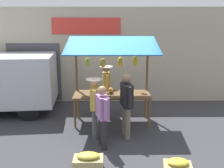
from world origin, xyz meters
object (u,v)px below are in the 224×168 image
market_stall (112,71)px  vendor_with_sunhat (106,86)px  shopper_in_grey_tee (102,113)px  shopper_with_ponytail (127,101)px  produce_crate_near (88,163)px  shopper_in_striped_shirt (94,103)px

market_stall → vendor_with_sunhat: (0.17, -0.72, -0.62)m
vendor_with_sunhat → shopper_in_grey_tee: size_ratio=1.05×
vendor_with_sunhat → shopper_in_grey_tee: (0.06, 2.30, -0.07)m
shopper_in_grey_tee → vendor_with_sunhat: bearing=-18.6°
shopper_in_grey_tee → shopper_with_ponytail: (-0.60, -0.56, 0.12)m
shopper_in_grey_tee → shopper_with_ponytail: size_ratio=0.90×
shopper_with_ponytail → produce_crate_near: (0.86, 1.59, -0.79)m
market_stall → shopper_with_ponytail: market_stall is taller
market_stall → shopper_in_grey_tee: bearing=81.7°
market_stall → produce_crate_near: 2.98m
vendor_with_sunhat → market_stall: bearing=8.0°
shopper_in_grey_tee → shopper_with_ponytail: shopper_with_ponytail is taller
produce_crate_near → shopper_in_striped_shirt: bearing=-91.6°
shopper_in_striped_shirt → market_stall: bearing=-28.1°
market_stall → shopper_with_ponytail: 1.22m
market_stall → produce_crate_near: market_stall is taller
shopper_with_ponytail → produce_crate_near: size_ratio=2.78×
market_stall → shopper_in_grey_tee: market_stall is taller
shopper_in_grey_tee → shopper_with_ponytail: bearing=-63.8°
vendor_with_sunhat → produce_crate_near: size_ratio=2.62×
market_stall → shopper_in_striped_shirt: bearing=66.1°
vendor_with_sunhat → produce_crate_near: 3.42m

